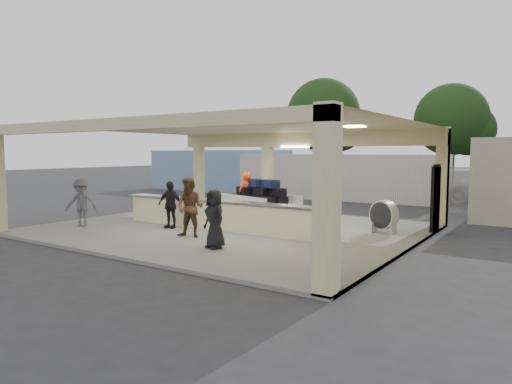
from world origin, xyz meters
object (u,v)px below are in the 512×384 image
Objects in this scene: baggage_counter at (221,215)px; passenger_c at (81,203)px; container_blue at (217,171)px; drum_fan at (384,215)px; passenger_a at (190,207)px; luggage_cart at (259,199)px; car_white_a at (510,190)px; container_white at (338,177)px; passenger_b at (170,205)px; baggage_handler at (246,197)px; passenger_d at (215,219)px.

baggage_counter is 4.95× the size of passenger_c.
passenger_c is (-4.42, -2.18, 0.34)m from baggage_counter.
drum_fan is at bearing -29.87° from container_blue.
passenger_a is 1.09× the size of passenger_c.
luggage_cart is at bearing -40.87° from container_blue.
baggage_counter is at bearing 165.15° from car_white_a.
container_white is (-5.90, 9.89, 0.61)m from drum_fan.
luggage_cart is 0.57× the size of car_white_a.
passenger_a reaches higher than drum_fan.
container_blue reaches higher than drum_fan.
passenger_c is at bearing -160.88° from passenger_b.
container_white reaches higher than passenger_a.
drum_fan is 11.80m from car_white_a.
baggage_handler is 0.17× the size of container_blue.
passenger_a is 1.15× the size of passenger_d.
passenger_d is (2.07, -4.39, -0.12)m from baggage_handler.
luggage_cart reaches higher than passenger_d.
passenger_c is (-4.61, -4.17, -0.03)m from luggage_cart.
passenger_b is 13.00m from container_white.
baggage_handler is at bearing -153.26° from drum_fan.
passenger_a reaches higher than luggage_cart.
car_white_a is (11.66, 16.08, -0.15)m from passenger_c.
passenger_a reaches higher than passenger_d.
container_blue is (-15.03, 10.31, 0.73)m from drum_fan.
passenger_a is at bearing -117.04° from drum_fan.
drum_fan is 11.53m from container_white.
baggage_handler is at bearing 56.99° from passenger_b.
container_blue is (-12.00, 15.09, 0.51)m from passenger_d.
drum_fan is 18.24m from container_blue.
baggage_counter is 5.19× the size of passenger_d.
container_blue is (-10.35, 12.69, 0.81)m from baggage_counter.
passenger_b is 3.70m from passenger_d.
luggage_cart is 2.96× the size of drum_fan.
passenger_d is 0.15× the size of container_blue.
baggage_counter is at bearing -8.54° from passenger_c.
luggage_cart is 4.52m from drum_fan.
passenger_c reaches higher than baggage_counter.
car_white_a is (7.65, 11.92, -0.24)m from baggage_handler.
baggage_counter is 2.94m from passenger_d.
luggage_cart reaches higher than car_white_a.
passenger_a is at bearing -27.34° from passenger_c.
passenger_d is 19.29m from container_blue.
drum_fan is 0.66× the size of passenger_b.
passenger_d is (-3.02, -4.78, 0.23)m from drum_fan.
car_white_a is (7.18, 15.50, -0.23)m from passenger_a.
passenger_c is 0.15× the size of container_blue.
baggage_counter is at bearing 143.74° from passenger_d.
car_white_a is at bearing 155.18° from baggage_handler.
passenger_d is 0.13× the size of container_white.
baggage_counter is 2.03m from luggage_cart.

